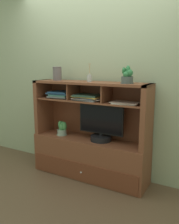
{
  "coord_description": "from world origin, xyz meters",
  "views": [
    {
      "loc": [
        1.49,
        -2.63,
        1.5
      ],
      "look_at": [
        0.0,
        0.0,
        0.89
      ],
      "focal_mm": 38.07,
      "sensor_mm": 36.0,
      "label": 1
    }
  ],
  "objects_px": {
    "magazine_stack_centre": "(60,95)",
    "ceramic_vase": "(57,73)",
    "tv_monitor": "(101,127)",
    "potted_orchid": "(62,128)",
    "diffuser_bottle": "(90,78)",
    "media_console": "(90,147)",
    "magazine_stack_left": "(125,103)",
    "potted_succulent": "(127,77)",
    "magazine_stack_right": "(87,97)"
  },
  "relations": [
    {
      "from": "tv_monitor",
      "to": "magazine_stack_left",
      "type": "height_order",
      "value": "magazine_stack_left"
    },
    {
      "from": "magazine_stack_left",
      "to": "magazine_stack_centre",
      "type": "xyz_separation_m",
      "value": [
        -0.97,
        0.05,
        0.03
      ]
    },
    {
      "from": "media_console",
      "to": "tv_monitor",
      "type": "relative_size",
      "value": 2.59
    },
    {
      "from": "magazine_stack_right",
      "to": "ceramic_vase",
      "type": "distance_m",
      "value": 0.57
    },
    {
      "from": "potted_orchid",
      "to": "diffuser_bottle",
      "type": "bearing_deg",
      "value": 6.31
    },
    {
      "from": "tv_monitor",
      "to": "magazine_stack_centre",
      "type": "distance_m",
      "value": 0.73
    },
    {
      "from": "diffuser_bottle",
      "to": "magazine_stack_centre",
      "type": "bearing_deg",
      "value": -178.96
    },
    {
      "from": "media_console",
      "to": "potted_orchid",
      "type": "height_order",
      "value": "media_console"
    },
    {
      "from": "potted_orchid",
      "to": "ceramic_vase",
      "type": "distance_m",
      "value": 0.76
    },
    {
      "from": "magazine_stack_right",
      "to": "diffuser_bottle",
      "type": "xyz_separation_m",
      "value": [
        0.02,
        0.04,
        0.24
      ]
    },
    {
      "from": "magazine_stack_centre",
      "to": "potted_succulent",
      "type": "height_order",
      "value": "potted_succulent"
    },
    {
      "from": "tv_monitor",
      "to": "magazine_stack_right",
      "type": "bearing_deg",
      "value": -169.8
    },
    {
      "from": "tv_monitor",
      "to": "potted_orchid",
      "type": "bearing_deg",
      "value": -176.16
    },
    {
      "from": "magazine_stack_centre",
      "to": "diffuser_bottle",
      "type": "relative_size",
      "value": 1.61
    },
    {
      "from": "magazine_stack_centre",
      "to": "ceramic_vase",
      "type": "bearing_deg",
      "value": 167.44
    },
    {
      "from": "tv_monitor",
      "to": "diffuser_bottle",
      "type": "distance_m",
      "value": 0.64
    },
    {
      "from": "potted_succulent",
      "to": "potted_orchid",
      "type": "bearing_deg",
      "value": -179.07
    },
    {
      "from": "magazine_stack_right",
      "to": "diffuser_bottle",
      "type": "bearing_deg",
      "value": 61.85
    },
    {
      "from": "magazine_stack_left",
      "to": "potted_orchid",
      "type": "bearing_deg",
      "value": 179.51
    },
    {
      "from": "magazine_stack_centre",
      "to": "magazine_stack_right",
      "type": "relative_size",
      "value": 0.92
    },
    {
      "from": "ceramic_vase",
      "to": "tv_monitor",
      "type": "bearing_deg",
      "value": -0.87
    },
    {
      "from": "tv_monitor",
      "to": "potted_succulent",
      "type": "distance_m",
      "value": 0.73
    },
    {
      "from": "media_console",
      "to": "ceramic_vase",
      "type": "relative_size",
      "value": 8.51
    },
    {
      "from": "magazine_stack_left",
      "to": "tv_monitor",
      "type": "bearing_deg",
      "value": 171.98
    },
    {
      "from": "media_console",
      "to": "tv_monitor",
      "type": "distance_m",
      "value": 0.35
    },
    {
      "from": "media_console",
      "to": "magazine_stack_left",
      "type": "bearing_deg",
      "value": -6.32
    },
    {
      "from": "ceramic_vase",
      "to": "magazine_stack_centre",
      "type": "bearing_deg",
      "value": -12.56
    },
    {
      "from": "tv_monitor",
      "to": "magazine_stack_centre",
      "type": "bearing_deg",
      "value": -179.87
    },
    {
      "from": "magazine_stack_right",
      "to": "potted_succulent",
      "type": "xyz_separation_m",
      "value": [
        0.53,
        0.01,
        0.28
      ]
    },
    {
      "from": "potted_orchid",
      "to": "magazine_stack_right",
      "type": "height_order",
      "value": "magazine_stack_right"
    },
    {
      "from": "potted_succulent",
      "to": "ceramic_vase",
      "type": "relative_size",
      "value": 1.1
    },
    {
      "from": "media_console",
      "to": "magazine_stack_right",
      "type": "xyz_separation_m",
      "value": [
        -0.02,
        -0.04,
        0.68
      ]
    },
    {
      "from": "media_console",
      "to": "ceramic_vase",
      "type": "height_order",
      "value": "ceramic_vase"
    },
    {
      "from": "magazine_stack_right",
      "to": "media_console",
      "type": "bearing_deg",
      "value": 62.79
    },
    {
      "from": "tv_monitor",
      "to": "potted_orchid",
      "type": "distance_m",
      "value": 0.6
    },
    {
      "from": "tv_monitor",
      "to": "diffuser_bottle",
      "type": "xyz_separation_m",
      "value": [
        -0.17,
        0.01,
        0.61
      ]
    },
    {
      "from": "tv_monitor",
      "to": "diffuser_bottle",
      "type": "bearing_deg",
      "value": 177.67
    },
    {
      "from": "potted_orchid",
      "to": "magazine_stack_centre",
      "type": "height_order",
      "value": "magazine_stack_centre"
    },
    {
      "from": "potted_orchid",
      "to": "media_console",
      "type": "bearing_deg",
      "value": 6.53
    },
    {
      "from": "magazine_stack_left",
      "to": "diffuser_bottle",
      "type": "xyz_separation_m",
      "value": [
        -0.51,
        0.05,
        0.27
      ]
    },
    {
      "from": "potted_orchid",
      "to": "potted_succulent",
      "type": "height_order",
      "value": "potted_succulent"
    },
    {
      "from": "magazine_stack_left",
      "to": "magazine_stack_right",
      "type": "height_order",
      "value": "magazine_stack_right"
    },
    {
      "from": "magazine_stack_left",
      "to": "potted_succulent",
      "type": "distance_m",
      "value": 0.3
    },
    {
      "from": "magazine_stack_right",
      "to": "ceramic_vase",
      "type": "bearing_deg",
      "value": 174.8
    },
    {
      "from": "tv_monitor",
      "to": "potted_succulent",
      "type": "bearing_deg",
      "value": -4.05
    },
    {
      "from": "magazine_stack_right",
      "to": "ceramic_vase",
      "type": "xyz_separation_m",
      "value": [
        -0.49,
        0.04,
        0.29
      ]
    },
    {
      "from": "magazine_stack_centre",
      "to": "ceramic_vase",
      "type": "distance_m",
      "value": 0.29
    },
    {
      "from": "diffuser_bottle",
      "to": "ceramic_vase",
      "type": "distance_m",
      "value": 0.52
    },
    {
      "from": "potted_orchid",
      "to": "magazine_stack_right",
      "type": "distance_m",
      "value": 0.61
    },
    {
      "from": "magazine_stack_right",
      "to": "magazine_stack_left",
      "type": "bearing_deg",
      "value": -1.41
    }
  ]
}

